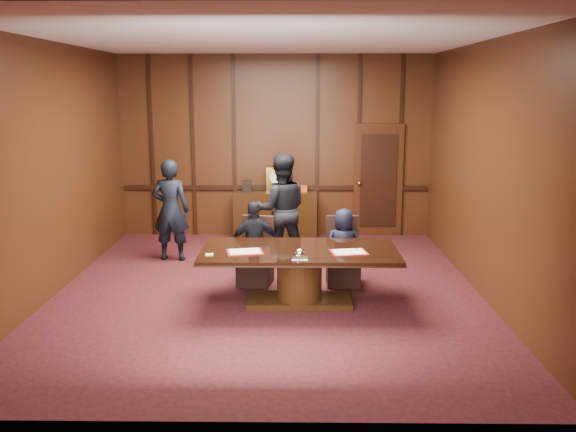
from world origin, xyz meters
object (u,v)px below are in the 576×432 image
(witness_left, at_px, (171,210))
(witness_right, at_px, (281,210))
(sideboard, at_px, (276,213))
(conference_table, at_px, (299,267))
(signatory_right, at_px, (344,247))
(signatory_left, at_px, (255,244))

(witness_left, distance_m, witness_right, 1.87)
(sideboard, distance_m, conference_table, 3.79)
(signatory_right, distance_m, witness_right, 1.50)
(sideboard, height_order, witness_right, witness_right)
(conference_table, distance_m, signatory_left, 1.04)
(sideboard, bearing_deg, signatory_right, -69.72)
(signatory_right, xyz_separation_m, witness_left, (-2.80, 1.35, 0.28))
(witness_right, bearing_deg, signatory_right, 124.29)
(conference_table, distance_m, witness_right, 1.98)
(witness_left, bearing_deg, conference_table, 139.91)
(witness_left, bearing_deg, witness_right, 177.67)
(conference_table, distance_m, signatory_right, 1.03)
(witness_right, bearing_deg, conference_table, 92.74)
(conference_table, bearing_deg, signatory_left, 129.09)
(signatory_left, distance_m, witness_right, 1.21)
(signatory_left, distance_m, witness_left, 2.03)
(witness_left, relative_size, witness_right, 0.94)
(conference_table, distance_m, witness_left, 3.06)
(signatory_left, height_order, signatory_right, signatory_left)
(signatory_left, bearing_deg, conference_table, 116.69)
(sideboard, bearing_deg, witness_right, -85.27)
(sideboard, relative_size, witness_right, 0.87)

